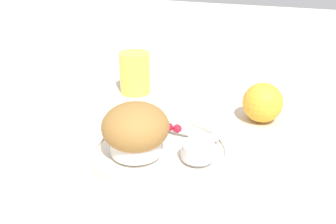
{
  "coord_description": "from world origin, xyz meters",
  "views": [
    {
      "loc": [
        0.19,
        -0.45,
        0.3
      ],
      "look_at": [
        -0.0,
        0.05,
        0.06
      ],
      "focal_mm": 40.0,
      "sensor_mm": 36.0,
      "label": 1
    }
  ],
  "objects_px": {
    "butter_knife": "(170,128)",
    "juice_glass": "(135,73)",
    "orange_fruit": "(263,103)",
    "muffin": "(136,130)"
  },
  "relations": [
    {
      "from": "muffin",
      "to": "juice_glass",
      "type": "relative_size",
      "value": 1.1
    },
    {
      "from": "juice_glass",
      "to": "muffin",
      "type": "bearing_deg",
      "value": -64.56
    },
    {
      "from": "butter_knife",
      "to": "juice_glass",
      "type": "bearing_deg",
      "value": 135.34
    },
    {
      "from": "orange_fruit",
      "to": "juice_glass",
      "type": "height_order",
      "value": "juice_glass"
    },
    {
      "from": "muffin",
      "to": "juice_glass",
      "type": "distance_m",
      "value": 0.28
    },
    {
      "from": "muffin",
      "to": "orange_fruit",
      "type": "distance_m",
      "value": 0.26
    },
    {
      "from": "butter_knife",
      "to": "juice_glass",
      "type": "xyz_separation_m",
      "value": [
        -0.14,
        0.17,
        0.02
      ]
    },
    {
      "from": "muffin",
      "to": "butter_knife",
      "type": "bearing_deg",
      "value": 75.84
    },
    {
      "from": "orange_fruit",
      "to": "juice_glass",
      "type": "distance_m",
      "value": 0.28
    },
    {
      "from": "muffin",
      "to": "juice_glass",
      "type": "bearing_deg",
      "value": 115.44
    }
  ]
}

